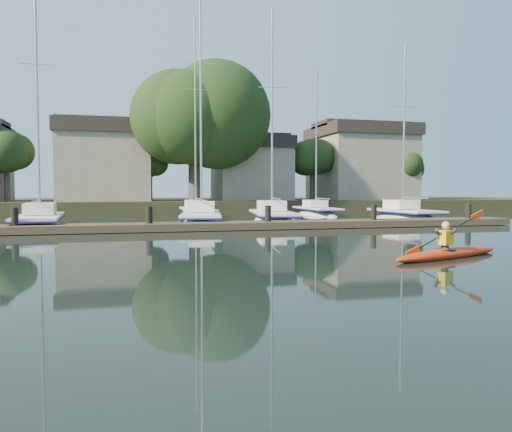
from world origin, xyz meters
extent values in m
plane|color=black|center=(0.00, 0.00, 0.00)|extent=(160.00, 160.00, 0.00)
ellipsoid|color=#B5140D|center=(5.17, 2.07, 0.10)|extent=(4.63, 2.21, 0.36)
cylinder|color=black|center=(5.03, 2.02, 0.22)|extent=(0.90, 0.90, 0.09)
imported|color=#2F2A2C|center=(5.03, 2.02, 0.59)|extent=(0.36, 0.43, 1.02)
cube|color=#F0AE16|center=(5.03, 2.02, 0.61)|extent=(0.47, 0.41, 0.42)
sphere|color=tan|center=(5.03, 2.02, 0.96)|extent=(0.23, 0.23, 0.23)
cube|color=#4B3E2A|center=(0.00, 14.00, 0.20)|extent=(34.00, 2.00, 0.35)
cylinder|color=black|center=(-9.00, 14.00, 0.30)|extent=(0.32, 0.32, 1.80)
cylinder|color=black|center=(-3.00, 14.00, 0.30)|extent=(0.32, 0.32, 1.80)
cylinder|color=black|center=(3.00, 14.00, 0.30)|extent=(0.32, 0.32, 1.80)
cylinder|color=black|center=(9.00, 14.00, 0.30)|extent=(0.32, 0.32, 1.80)
cylinder|color=black|center=(15.00, 14.00, 0.30)|extent=(0.32, 0.32, 1.80)
ellipsoid|color=silver|center=(-8.56, 17.74, -0.38)|extent=(2.87, 9.25, 2.04)
cube|color=silver|center=(-8.56, 17.74, 0.59)|extent=(2.65, 7.60, 0.15)
cube|color=navy|center=(-8.56, 17.74, 0.50)|extent=(2.75, 7.79, 0.09)
cube|color=silver|center=(-8.59, 18.29, 0.99)|extent=(1.67, 2.65, 0.59)
cylinder|color=#9EA0A5|center=(-8.58, 18.02, 7.08)|extent=(0.13, 0.13, 12.87)
cylinder|color=#9EA0A5|center=(-8.46, 16.38, 1.45)|extent=(0.32, 3.46, 0.09)
cylinder|color=#9EA0A5|center=(-8.58, 18.02, 8.62)|extent=(1.71, 0.15, 0.03)
ellipsoid|color=silver|center=(0.21, 18.64, -0.38)|extent=(3.82, 10.08, 2.08)
cube|color=silver|center=(0.21, 18.64, 0.60)|extent=(3.43, 8.31, 0.15)
cube|color=navy|center=(0.21, 18.64, 0.51)|extent=(3.55, 8.52, 0.09)
cube|color=silver|center=(0.31, 19.23, 1.01)|extent=(1.95, 2.96, 0.60)
cylinder|color=#9EA0A5|center=(0.26, 18.94, 7.76)|extent=(0.13, 0.13, 14.21)
cylinder|color=#9EA0A5|center=(-0.02, 17.19, 1.48)|extent=(0.68, 3.71, 0.09)
cylinder|color=#9EA0A5|center=(0.26, 18.94, 9.47)|extent=(1.73, 0.31, 0.03)
ellipsoid|color=silver|center=(4.61, 18.65, -0.39)|extent=(3.65, 9.17, 2.12)
cube|color=silver|center=(4.61, 18.65, 0.61)|extent=(3.30, 7.57, 0.16)
cube|color=navy|center=(4.61, 18.65, 0.52)|extent=(3.41, 7.75, 0.09)
cube|color=silver|center=(4.69, 19.18, 1.03)|extent=(1.92, 2.70, 0.61)
cylinder|color=#9EA0A5|center=(4.65, 18.92, 6.80)|extent=(0.13, 0.13, 12.26)
cylinder|color=#9EA0A5|center=(4.41, 17.33, 1.51)|extent=(0.60, 3.36, 0.09)
cylinder|color=#9EA0A5|center=(4.65, 18.92, 8.27)|extent=(1.77, 0.30, 0.03)
ellipsoid|color=silver|center=(14.04, 19.22, -0.39)|extent=(2.46, 7.82, 2.11)
cube|color=silver|center=(14.04, 19.22, 0.61)|extent=(2.33, 6.42, 0.16)
cube|color=navy|center=(14.04, 19.22, 0.52)|extent=(2.42, 6.57, 0.09)
cube|color=silver|center=(14.04, 19.69, 1.02)|extent=(1.59, 2.20, 0.61)
cylinder|color=#9EA0A5|center=(14.04, 19.46, 6.22)|extent=(0.13, 0.13, 11.12)
cylinder|color=#9EA0A5|center=(14.06, 18.06, 1.50)|extent=(0.14, 2.96, 0.09)
cylinder|color=#9EA0A5|center=(14.04, 19.46, 7.56)|extent=(1.78, 0.06, 0.03)
ellipsoid|color=silver|center=(0.96, 26.57, -0.36)|extent=(2.60, 10.33, 1.95)
cube|color=silver|center=(0.96, 26.57, 0.56)|extent=(2.42, 8.48, 0.14)
cube|color=navy|center=(0.96, 26.57, 0.48)|extent=(2.51, 8.69, 0.08)
cube|color=silver|center=(0.99, 27.19, 0.94)|extent=(1.56, 2.93, 0.56)
cylinder|color=#9EA0A5|center=(0.98, 26.88, 7.79)|extent=(0.12, 0.12, 14.34)
cylinder|color=#9EA0A5|center=(0.89, 25.04, 1.38)|extent=(0.25, 3.89, 0.08)
cylinder|color=#9EA0A5|center=(0.98, 26.88, 9.51)|extent=(1.64, 0.10, 0.03)
ellipsoid|color=silver|center=(10.59, 26.47, -0.35)|extent=(2.27, 8.02, 1.89)
cube|color=silver|center=(10.59, 26.47, 0.55)|extent=(2.14, 6.58, 0.14)
cube|color=navy|center=(10.59, 26.47, 0.47)|extent=(2.22, 6.74, 0.08)
cube|color=silver|center=(10.60, 26.94, 0.92)|extent=(1.44, 2.26, 0.55)
cylinder|color=#9EA0A5|center=(10.60, 26.70, 6.08)|extent=(0.12, 0.12, 10.96)
cylinder|color=#9EA0A5|center=(10.56, 25.27, 1.35)|extent=(0.15, 3.03, 0.08)
cylinder|color=#9EA0A5|center=(10.60, 26.70, 7.39)|extent=(1.59, 0.07, 0.03)
cube|color=#252C16|center=(0.00, 44.00, 0.50)|extent=(90.00, 24.00, 1.00)
cube|color=gray|center=(-6.00, 38.00, 4.00)|extent=(8.00, 8.00, 6.00)
cube|color=#29231E|center=(-6.00, 38.00, 7.60)|extent=(8.40, 8.40, 1.20)
cube|color=gray|center=(8.00, 38.00, 3.50)|extent=(7.00, 7.00, 5.00)
cube|color=#29231E|center=(8.00, 38.00, 6.60)|extent=(7.35, 7.35, 1.20)
cube|color=gray|center=(20.00, 38.00, 4.25)|extent=(9.00, 9.00, 6.50)
cube|color=#29231E|center=(20.00, 38.00, 8.10)|extent=(9.45, 9.45, 1.20)
cylinder|color=#504A40|center=(2.00, 35.00, 3.50)|extent=(1.20, 1.20, 5.00)
sphere|color=black|center=(2.00, 35.00, 8.50)|extent=(8.50, 8.50, 8.50)
cylinder|color=#504A40|center=(-14.00, 36.00, 2.50)|extent=(0.48, 0.48, 3.00)
sphere|color=black|center=(-14.00, 36.00, 5.00)|extent=(3.40, 3.40, 3.40)
cylinder|color=#504A40|center=(-2.00, 35.50, 2.40)|extent=(0.38, 0.38, 2.80)
sphere|color=black|center=(-2.00, 35.50, 4.60)|extent=(2.72, 2.72, 2.72)
cylinder|color=#504A40|center=(14.00, 36.50, 2.60)|extent=(0.50, 0.50, 3.20)
sphere|color=black|center=(14.00, 36.50, 5.25)|extent=(3.57, 3.57, 3.57)
cylinder|color=#504A40|center=(24.00, 35.00, 2.30)|extent=(0.41, 0.41, 2.60)
sphere|color=black|center=(24.00, 35.00, 4.45)|extent=(2.89, 2.89, 2.89)
camera|label=1|loc=(-4.00, -10.70, 2.00)|focal=35.00mm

